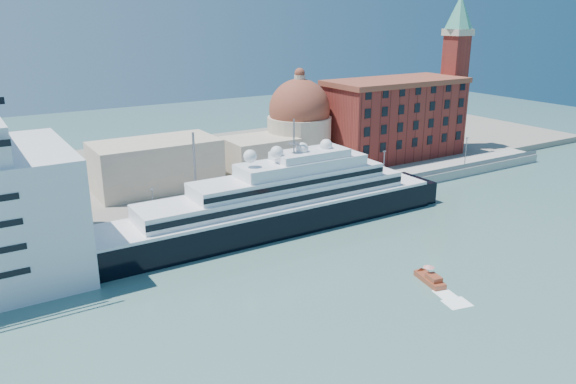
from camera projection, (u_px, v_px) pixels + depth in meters
ground at (369, 261)px, 103.48m from camera, size 400.00×400.00×0.00m
quay at (276, 204)px, 130.63m from camera, size 180.00×10.00×2.50m
land at (204, 166)px, 163.92m from camera, size 260.00×72.00×2.00m
quay_fence at (286, 202)px, 126.43m from camera, size 180.00×0.10×1.20m
superyacht at (258, 212)px, 115.37m from camera, size 90.24×12.51×26.97m
service_barge at (24, 285)px, 92.47m from camera, size 12.79×5.09×2.82m
water_taxi at (430, 279)px, 94.92m from camera, size 3.53×6.93×3.14m
warehouse at (395, 118)px, 167.46m from camera, size 43.00×19.00×23.25m
campanile at (455, 63)px, 174.94m from camera, size 8.40×8.40×47.00m
church at (251, 141)px, 150.10m from camera, size 66.00×18.00×25.50m
lamp_posts at (229, 178)px, 120.26m from camera, size 120.80×2.40×18.00m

